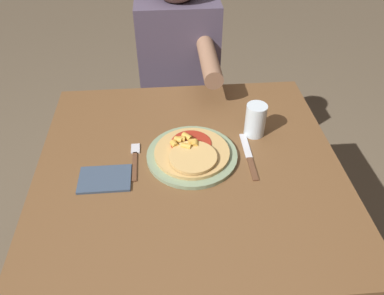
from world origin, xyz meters
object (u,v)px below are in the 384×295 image
(pizza, at_px, (192,152))
(fork, at_px, (135,159))
(dining_table, at_px, (189,192))
(drinking_glass, at_px, (255,120))
(knife, at_px, (249,157))
(plate, at_px, (192,155))
(person_diner, at_px, (179,70))

(pizza, xyz_separation_m, fork, (-0.18, 0.01, -0.02))
(dining_table, distance_m, drinking_glass, 0.33)
(dining_table, xyz_separation_m, knife, (0.19, 0.01, 0.13))
(knife, bearing_deg, fork, 177.22)
(drinking_glass, bearing_deg, plate, -155.09)
(knife, distance_m, drinking_glass, 0.14)
(drinking_glass, bearing_deg, pizza, -154.42)
(dining_table, relative_size, plate, 3.28)
(dining_table, distance_m, pizza, 0.16)
(knife, bearing_deg, plate, 174.85)
(fork, bearing_deg, drinking_glass, 14.16)
(fork, distance_m, person_diner, 0.69)
(pizza, xyz_separation_m, person_diner, (-0.00, 0.67, -0.08))
(fork, height_order, person_diner, person_diner)
(knife, distance_m, person_diner, 0.71)
(plate, xyz_separation_m, fork, (-0.18, 0.00, -0.00))
(fork, relative_size, drinking_glass, 1.53)
(pizza, height_order, person_diner, person_diner)
(dining_table, xyz_separation_m, pizza, (0.01, 0.03, 0.15))
(pizza, distance_m, knife, 0.18)
(dining_table, bearing_deg, plate, 69.69)
(person_diner, bearing_deg, dining_table, -90.66)
(knife, bearing_deg, dining_table, -175.62)
(knife, relative_size, person_diner, 0.18)
(pizza, relative_size, knife, 1.08)
(dining_table, height_order, person_diner, person_diner)
(fork, height_order, knife, same)
(drinking_glass, relative_size, person_diner, 0.09)
(dining_table, height_order, drinking_glass, drinking_glass)
(dining_table, height_order, pizza, pizza)
(dining_table, bearing_deg, knife, 4.38)
(plate, xyz_separation_m, pizza, (-0.00, -0.00, 0.02))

